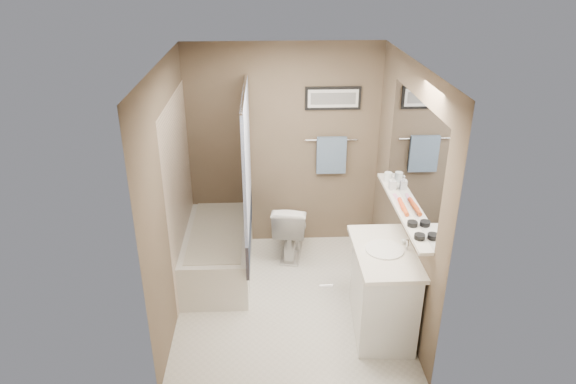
{
  "coord_description": "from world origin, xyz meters",
  "views": [
    {
      "loc": [
        -0.21,
        -4.32,
        3.23
      ],
      "look_at": [
        0.0,
        0.15,
        1.15
      ],
      "focal_mm": 32.0,
      "sensor_mm": 36.0,
      "label": 1
    }
  ],
  "objects_px": {
    "toilet": "(291,228)",
    "vanity": "(383,291)",
    "soap_bottle": "(392,183)",
    "candle_bowl_near": "(420,237)",
    "bathtub": "(219,251)",
    "hair_brush_front": "(404,209)",
    "hair_brush_back": "(402,204)",
    "glass_jar": "(388,177)",
    "candle_bowl_far": "(412,224)"
  },
  "relations": [
    {
      "from": "bathtub",
      "to": "hair_brush_back",
      "type": "xyz_separation_m",
      "value": [
        1.79,
        -0.72,
        0.89
      ]
    },
    {
      "from": "vanity",
      "to": "soap_bottle",
      "type": "height_order",
      "value": "soap_bottle"
    },
    {
      "from": "hair_brush_back",
      "to": "glass_jar",
      "type": "height_order",
      "value": "glass_jar"
    },
    {
      "from": "toilet",
      "to": "glass_jar",
      "type": "distance_m",
      "value": 1.35
    },
    {
      "from": "soap_bottle",
      "to": "candle_bowl_near",
      "type": "bearing_deg",
      "value": -90.0
    },
    {
      "from": "bathtub",
      "to": "vanity",
      "type": "height_order",
      "value": "vanity"
    },
    {
      "from": "vanity",
      "to": "soap_bottle",
      "type": "distance_m",
      "value": 1.07
    },
    {
      "from": "vanity",
      "to": "bathtub",
      "type": "bearing_deg",
      "value": 151.07
    },
    {
      "from": "vanity",
      "to": "glass_jar",
      "type": "height_order",
      "value": "glass_jar"
    },
    {
      "from": "bathtub",
      "to": "soap_bottle",
      "type": "relative_size",
      "value": 10.48
    },
    {
      "from": "bathtub",
      "to": "glass_jar",
      "type": "height_order",
      "value": "glass_jar"
    },
    {
      "from": "candle_bowl_far",
      "to": "glass_jar",
      "type": "bearing_deg",
      "value": 90.0
    },
    {
      "from": "hair_brush_front",
      "to": "glass_jar",
      "type": "distance_m",
      "value": 0.67
    },
    {
      "from": "soap_bottle",
      "to": "hair_brush_back",
      "type": "bearing_deg",
      "value": -90.0
    },
    {
      "from": "vanity",
      "to": "candle_bowl_far",
      "type": "bearing_deg",
      "value": -13.14
    },
    {
      "from": "hair_brush_front",
      "to": "soap_bottle",
      "type": "relative_size",
      "value": 1.54
    },
    {
      "from": "soap_bottle",
      "to": "toilet",
      "type": "bearing_deg",
      "value": 146.47
    },
    {
      "from": "candle_bowl_far",
      "to": "vanity",
      "type": "bearing_deg",
      "value": 162.93
    },
    {
      "from": "bathtub",
      "to": "vanity",
      "type": "bearing_deg",
      "value": -32.32
    },
    {
      "from": "candle_bowl_far",
      "to": "hair_brush_back",
      "type": "relative_size",
      "value": 0.41
    },
    {
      "from": "bathtub",
      "to": "glass_jar",
      "type": "relative_size",
      "value": 15.0
    },
    {
      "from": "toilet",
      "to": "bathtub",
      "type": "bearing_deg",
      "value": 29.15
    },
    {
      "from": "vanity",
      "to": "hair_brush_front",
      "type": "relative_size",
      "value": 4.09
    },
    {
      "from": "toilet",
      "to": "soap_bottle",
      "type": "height_order",
      "value": "soap_bottle"
    },
    {
      "from": "candle_bowl_near",
      "to": "hair_brush_back",
      "type": "relative_size",
      "value": 0.41
    },
    {
      "from": "vanity",
      "to": "hair_brush_front",
      "type": "height_order",
      "value": "hair_brush_front"
    },
    {
      "from": "toilet",
      "to": "candle_bowl_far",
      "type": "distance_m",
      "value": 1.87
    },
    {
      "from": "bathtub",
      "to": "vanity",
      "type": "xyz_separation_m",
      "value": [
        1.6,
        -1.03,
        0.15
      ]
    },
    {
      "from": "vanity",
      "to": "glass_jar",
      "type": "bearing_deg",
      "value": 82.09
    },
    {
      "from": "vanity",
      "to": "candle_bowl_far",
      "type": "distance_m",
      "value": 0.76
    },
    {
      "from": "toilet",
      "to": "vanity",
      "type": "relative_size",
      "value": 0.76
    },
    {
      "from": "toilet",
      "to": "hair_brush_back",
      "type": "height_order",
      "value": "hair_brush_back"
    },
    {
      "from": "candle_bowl_near",
      "to": "candle_bowl_far",
      "type": "xyz_separation_m",
      "value": [
        0.0,
        0.22,
        0.0
      ]
    },
    {
      "from": "bathtub",
      "to": "toilet",
      "type": "height_order",
      "value": "toilet"
    },
    {
      "from": "candle_bowl_near",
      "to": "hair_brush_back",
      "type": "xyz_separation_m",
      "value": [
        0.0,
        0.59,
        0.0
      ]
    },
    {
      "from": "candle_bowl_near",
      "to": "toilet",
      "type": "bearing_deg",
      "value": 120.95
    },
    {
      "from": "candle_bowl_far",
      "to": "glass_jar",
      "type": "relative_size",
      "value": 0.9
    },
    {
      "from": "toilet",
      "to": "candle_bowl_far",
      "type": "bearing_deg",
      "value": 133.43
    },
    {
      "from": "toilet",
      "to": "soap_bottle",
      "type": "distance_m",
      "value": 1.44
    },
    {
      "from": "vanity",
      "to": "candle_bowl_far",
      "type": "relative_size",
      "value": 10.0
    },
    {
      "from": "glass_jar",
      "to": "bathtub",
      "type": "bearing_deg",
      "value": 175.18
    },
    {
      "from": "toilet",
      "to": "vanity",
      "type": "distance_m",
      "value": 1.55
    },
    {
      "from": "toilet",
      "to": "glass_jar",
      "type": "height_order",
      "value": "glass_jar"
    },
    {
      "from": "candle_bowl_far",
      "to": "glass_jar",
      "type": "distance_m",
      "value": 0.94
    },
    {
      "from": "bathtub",
      "to": "candle_bowl_near",
      "type": "distance_m",
      "value": 2.39
    },
    {
      "from": "hair_brush_front",
      "to": "candle_bowl_far",
      "type": "bearing_deg",
      "value": -90.0
    },
    {
      "from": "toilet",
      "to": "candle_bowl_near",
      "type": "xyz_separation_m",
      "value": [
        0.97,
        -1.62,
        0.79
      ]
    },
    {
      "from": "bathtub",
      "to": "hair_brush_back",
      "type": "distance_m",
      "value": 2.12
    },
    {
      "from": "hair_brush_front",
      "to": "hair_brush_back",
      "type": "xyz_separation_m",
      "value": [
        0.0,
        0.1,
        0.0
      ]
    },
    {
      "from": "candle_bowl_near",
      "to": "soap_bottle",
      "type": "bearing_deg",
      "value": 90.0
    }
  ]
}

